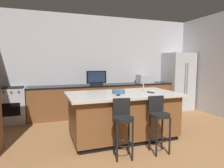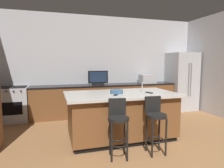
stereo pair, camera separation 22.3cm
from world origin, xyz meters
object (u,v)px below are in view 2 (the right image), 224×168
at_px(microwave, 147,79).
at_px(bar_stool_left, 118,123).
at_px(fruit_bowl, 117,92).
at_px(tv_monitor, 98,78).
at_px(bar_stool_right, 155,120).
at_px(kitchen_island, 121,115).
at_px(range_oven, 13,104).
at_px(cell_phone, 116,95).
at_px(refrigerator, 182,81).
at_px(tv_remote, 149,93).

bearing_deg(microwave, bar_stool_left, -125.02).
bearing_deg(fruit_bowl, tv_monitor, 88.73).
bearing_deg(bar_stool_right, bar_stool_left, -179.55).
distance_m(kitchen_island, range_oven, 3.01).
height_order(bar_stool_left, fruit_bowl, fruit_bowl).
height_order(kitchen_island, fruit_bowl, fruit_bowl).
xyz_separation_m(microwave, tv_monitor, (-1.61, -0.05, 0.06)).
bearing_deg(fruit_bowl, cell_phone, -112.33).
relative_size(kitchen_island, refrigerator, 1.19).
height_order(kitchen_island, microwave, microwave).
bearing_deg(range_oven, cell_phone, -44.43).
distance_m(kitchen_island, tv_remote, 0.73).
height_order(kitchen_island, tv_remote, tv_remote).
bearing_deg(cell_phone, kitchen_island, 78.21).
relative_size(range_oven, fruit_bowl, 3.59).
bearing_deg(range_oven, fruit_bowl, -40.48).
bearing_deg(tv_monitor, refrigerator, -0.66).
xyz_separation_m(bar_stool_right, tv_remote, (0.21, 0.65, 0.36)).
distance_m(bar_stool_left, bar_stool_right, 0.66).
relative_size(refrigerator, cell_phone, 12.47).
relative_size(range_oven, bar_stool_left, 0.97).
height_order(refrigerator, range_oven, refrigerator).
relative_size(refrigerator, bar_stool_left, 1.95).
distance_m(tv_monitor, bar_stool_left, 2.69).
xyz_separation_m(range_oven, bar_stool_left, (2.02, -2.67, 0.11)).
xyz_separation_m(tv_monitor, cell_phone, (-0.12, -2.06, -0.16)).
xyz_separation_m(kitchen_island, range_oven, (-2.34, 1.89, -0.02)).
xyz_separation_m(kitchen_island, fruit_bowl, (-0.11, -0.02, 0.49)).
bearing_deg(tv_remote, bar_stool_left, -162.34).
height_order(refrigerator, cell_phone, refrigerator).
xyz_separation_m(bar_stool_left, cell_phone, (0.14, 0.56, 0.36)).
relative_size(kitchen_island, cell_phone, 14.87).
bearing_deg(bar_stool_left, range_oven, 137.27).
xyz_separation_m(fruit_bowl, cell_phone, (-0.08, -0.20, -0.03)).
height_order(refrigerator, tv_monitor, refrigerator).
bearing_deg(kitchen_island, refrigerator, 33.19).
distance_m(refrigerator, tv_monitor, 2.83).
xyz_separation_m(microwave, bar_stool_left, (-1.87, -2.67, -0.47)).
distance_m(refrigerator, fruit_bowl, 3.40).
relative_size(range_oven, microwave, 1.93).
xyz_separation_m(bar_stool_left, fruit_bowl, (0.22, 0.76, 0.40)).
distance_m(range_oven, fruit_bowl, 2.99).
bearing_deg(tv_monitor, bar_stool_right, -81.56).
xyz_separation_m(range_oven, fruit_bowl, (2.24, -1.91, 0.51)).
height_order(fruit_bowl, tv_remote, fruit_bowl).
xyz_separation_m(microwave, cell_phone, (-1.74, -2.11, -0.10)).
height_order(kitchen_island, bar_stool_right, bar_stool_right).
distance_m(tv_monitor, tv_remote, 2.10).
bearing_deg(tv_remote, tv_monitor, 89.04).
distance_m(kitchen_island, microwave, 2.51).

